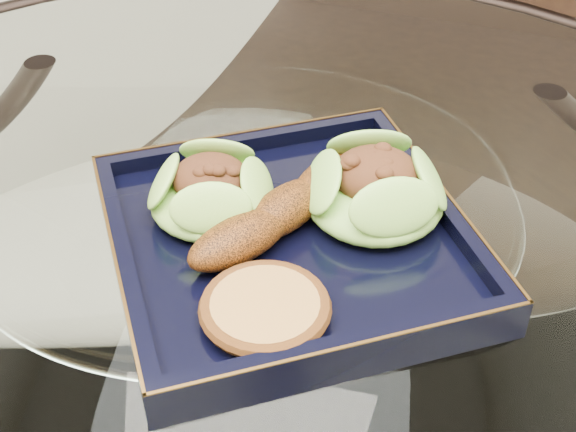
# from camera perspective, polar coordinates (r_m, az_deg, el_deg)

# --- Properties ---
(dining_table) EXTENTS (1.13, 1.13, 0.77)m
(dining_table) POSITION_cam_1_polar(r_m,az_deg,el_deg) (0.77, -2.53, -10.89)
(dining_table) COLOR white
(dining_table) RESTS_ON ground
(dining_chair) EXTENTS (0.50, 0.50, 0.99)m
(dining_chair) POSITION_cam_1_polar(r_m,az_deg,el_deg) (1.14, 7.60, 4.43)
(dining_chair) COLOR black
(dining_chair) RESTS_ON ground
(navy_plate) EXTENTS (0.36, 0.36, 0.02)m
(navy_plate) POSITION_cam_1_polar(r_m,az_deg,el_deg) (0.63, -0.00, -2.11)
(navy_plate) COLOR black
(navy_plate) RESTS_ON dining_table
(lettuce_wrap_left) EXTENTS (0.12, 0.12, 0.04)m
(lettuce_wrap_left) POSITION_cam_1_polar(r_m,az_deg,el_deg) (0.64, -5.49, 1.50)
(lettuce_wrap_left) COLOR #64A12E
(lettuce_wrap_left) RESTS_ON navy_plate
(lettuce_wrap_right) EXTENTS (0.13, 0.13, 0.04)m
(lettuce_wrap_right) POSITION_cam_1_polar(r_m,az_deg,el_deg) (0.64, 6.20, 1.63)
(lettuce_wrap_right) COLOR #5BA730
(lettuce_wrap_right) RESTS_ON navy_plate
(roasted_plantain) EXTENTS (0.14, 0.17, 0.03)m
(roasted_plantain) POSITION_cam_1_polar(r_m,az_deg,el_deg) (0.63, -0.26, 0.48)
(roasted_plantain) COLOR #68300A
(roasted_plantain) RESTS_ON navy_plate
(crumb_patty) EXTENTS (0.09, 0.09, 0.02)m
(crumb_patty) POSITION_cam_1_polar(r_m,az_deg,el_deg) (0.56, -1.64, -6.70)
(crumb_patty) COLOR #AC7339
(crumb_patty) RESTS_ON navy_plate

